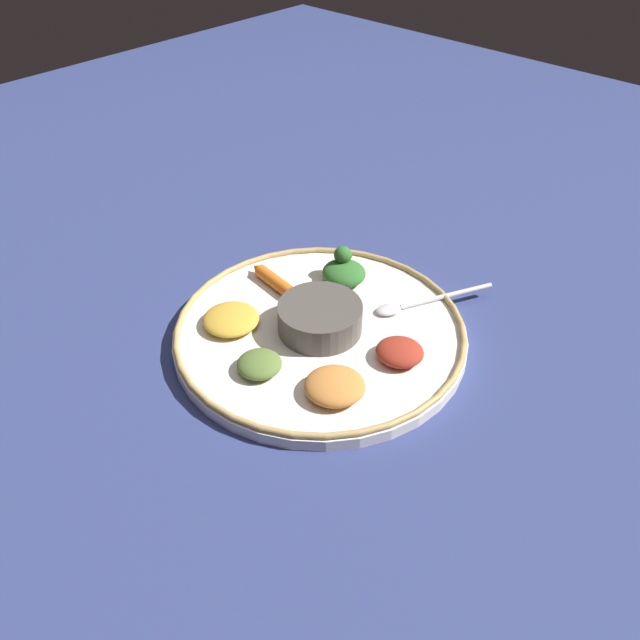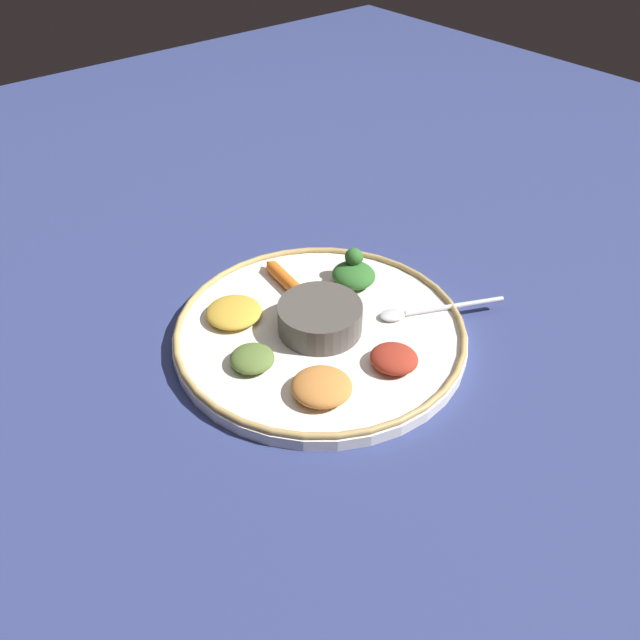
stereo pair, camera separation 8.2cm
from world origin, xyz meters
The scene contains 11 objects.
ground_plane centered at (0.00, 0.00, 0.00)m, with size 2.40×2.40×0.00m, color navy.
platter centered at (0.00, 0.00, 0.01)m, with size 0.37×0.37×0.02m, color white.
platter_rim centered at (0.00, 0.00, 0.02)m, with size 0.37×0.37×0.01m, color tan.
center_bowl centered at (0.00, 0.00, 0.04)m, with size 0.11×0.11×0.04m.
spoon centered at (-0.12, 0.06, 0.02)m, with size 0.16×0.09×0.01m.
greens_pile centered at (-0.10, -0.05, 0.03)m, with size 0.06×0.06×0.05m.
carrot_near_spoon centered at (-0.03, -0.11, 0.02)m, with size 0.03×0.09×0.02m.
mound_squash centered at (0.07, 0.09, 0.03)m, with size 0.07×0.07×0.02m, color #C67A38.
mound_collards centered at (0.10, 0.00, 0.03)m, with size 0.05×0.05×0.02m, color #567033.
mound_beet centered at (-0.02, 0.11, 0.03)m, with size 0.06×0.05×0.02m, color maroon.
mound_lentil_yellow centered at (0.07, -0.09, 0.02)m, with size 0.07×0.07×0.02m, color gold.
Camera 2 is at (0.41, 0.49, 0.55)m, focal length 36.84 mm.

